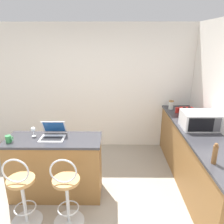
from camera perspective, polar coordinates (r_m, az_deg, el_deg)
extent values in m
cube|color=silver|center=(4.63, -4.93, 6.19)|extent=(12.00, 0.06, 2.60)
cube|color=olive|center=(3.47, -14.40, -14.08)|extent=(1.33, 0.51, 0.90)
cube|color=#333338|center=(3.24, -15.07, -7.07)|extent=(1.36, 0.54, 0.03)
cube|color=olive|center=(3.83, 21.22, -11.46)|extent=(0.57, 2.77, 0.90)
cube|color=#333338|center=(3.63, 22.08, -5.01)|extent=(0.60, 2.80, 0.03)
cylinder|color=silver|center=(3.41, -21.26, -25.00)|extent=(0.40, 0.40, 0.02)
cylinder|color=silver|center=(3.21, -21.96, -20.88)|extent=(0.04, 0.04, 0.62)
torus|color=silver|center=(3.27, -21.74, -22.21)|extent=(0.28, 0.28, 0.02)
cylinder|color=#B7844C|center=(3.02, -22.72, -16.11)|extent=(0.34, 0.34, 0.04)
torus|color=silver|center=(2.85, -23.93, -13.95)|extent=(0.32, 0.02, 0.32)
cylinder|color=silver|center=(3.26, -11.10, -26.22)|extent=(0.40, 0.40, 0.02)
cylinder|color=silver|center=(3.05, -11.49, -22.02)|extent=(0.04, 0.04, 0.62)
torus|color=silver|center=(3.12, -11.37, -23.37)|extent=(0.28, 0.28, 0.02)
cylinder|color=#B7844C|center=(2.85, -11.92, -17.09)|extent=(0.34, 0.34, 0.04)
torus|color=silver|center=(2.67, -12.63, -14.91)|extent=(0.32, 0.02, 0.32)
cube|color=silver|center=(3.24, -15.34, -6.67)|extent=(0.34, 0.25, 0.01)
cube|color=black|center=(3.22, -15.43, -6.71)|extent=(0.29, 0.14, 0.00)
cube|color=silver|center=(3.32, -14.87, -3.78)|extent=(0.34, 0.12, 0.21)
cube|color=#19478C|center=(3.31, -14.89, -3.77)|extent=(0.30, 0.10, 0.18)
cube|color=silver|center=(3.71, 21.83, -1.99)|extent=(0.53, 0.40, 0.27)
cube|color=black|center=(3.51, 22.24, -3.16)|extent=(0.37, 0.01, 0.21)
cube|color=#4C4C51|center=(3.61, 25.79, -3.09)|extent=(0.11, 0.01, 0.21)
cube|color=red|center=(4.14, 19.08, -0.28)|extent=(0.23, 0.24, 0.17)
cube|color=black|center=(4.09, 18.61, 0.89)|extent=(0.05, 0.17, 0.00)
cube|color=black|center=(4.12, 19.81, 0.88)|extent=(0.05, 0.17, 0.00)
cube|color=black|center=(4.09, 17.49, 0.18)|extent=(0.02, 0.02, 0.02)
cylinder|color=silver|center=(3.40, -19.72, -5.93)|extent=(0.06, 0.06, 0.00)
cylinder|color=silver|center=(3.39, -19.80, -5.31)|extent=(0.01, 0.01, 0.08)
sphere|color=silver|center=(3.36, -19.92, -4.26)|extent=(0.07, 0.07, 0.07)
cylinder|color=red|center=(4.37, 16.66, 0.49)|extent=(0.07, 0.07, 0.10)
torus|color=red|center=(4.39, 17.28, 0.55)|extent=(0.01, 0.06, 0.06)
cylinder|color=silver|center=(4.55, 15.19, 1.68)|extent=(0.10, 0.10, 0.16)
cylinder|color=olive|center=(4.53, 15.28, 2.74)|extent=(0.10, 0.10, 0.02)
cylinder|color=brown|center=(2.76, 25.25, -10.08)|extent=(0.06, 0.06, 0.22)
sphere|color=brown|center=(2.71, 25.62, -7.71)|extent=(0.04, 0.04, 0.04)
cylinder|color=#338447|center=(3.33, -25.45, -6.36)|extent=(0.08, 0.08, 0.10)
torus|color=#338447|center=(3.31, -24.66, -6.33)|extent=(0.01, 0.06, 0.06)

